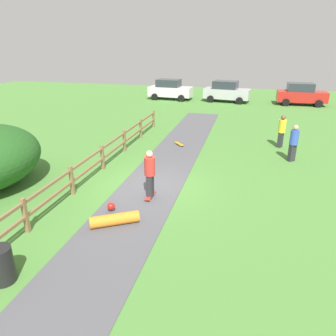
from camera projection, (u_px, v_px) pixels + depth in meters
ground_plane at (151, 187)px, 12.18m from camera, size 60.00×60.00×0.00m
asphalt_path at (151, 187)px, 12.18m from camera, size 2.40×28.00×0.02m
wooden_fence at (88, 165)px, 12.53m from camera, size 0.12×18.12×1.10m
trash_bin at (1, 265)px, 7.23m from camera, size 0.56×0.56×0.90m
skater_riding at (150, 172)px, 10.99m from camera, size 0.38×0.80×1.77m
skater_fallen at (114, 218)px, 9.64m from camera, size 1.47×1.41×0.36m
skateboard_loose at (179, 144)px, 17.12m from camera, size 0.67×0.74×0.08m
bystander_blue at (294, 141)px, 14.54m from camera, size 0.54×0.54×1.75m
bystander_yellow at (282, 130)px, 16.51m from camera, size 0.51×0.51×1.74m
parked_car_white at (170, 89)px, 30.74m from camera, size 4.31×2.22×1.92m
parked_car_red at (301, 94)px, 27.96m from camera, size 4.22×2.03×1.92m
parked_car_silver at (227, 91)px, 29.48m from camera, size 4.39×2.42×1.92m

